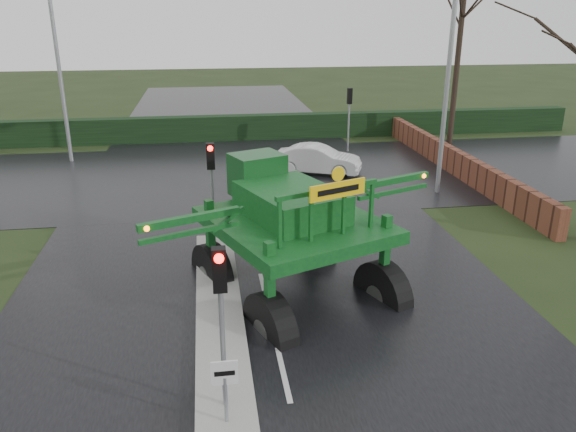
{
  "coord_description": "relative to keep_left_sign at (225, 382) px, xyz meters",
  "views": [
    {
      "loc": [
        -1.42,
        -10.23,
        7.49
      ],
      "look_at": [
        0.78,
        4.57,
        2.0
      ],
      "focal_mm": 35.0,
      "sensor_mm": 36.0,
      "label": 1
    }
  ],
  "objects": [
    {
      "name": "street_light_right",
      "position": [
        9.49,
        13.5,
        4.93
      ],
      "size": [
        3.85,
        0.3,
        10.0
      ],
      "color": "gray",
      "rests_on": "ground"
    },
    {
      "name": "road_main",
      "position": [
        1.3,
        11.5,
        -1.05
      ],
      "size": [
        14.0,
        80.0,
        0.02
      ],
      "primitive_type": "cube",
      "color": "black",
      "rests_on": "ground"
    },
    {
      "name": "median_island",
      "position": [
        0.0,
        4.5,
        -0.97
      ],
      "size": [
        1.2,
        10.0,
        0.16
      ],
      "primitive_type": "cube",
      "color": "gray",
      "rests_on": "ground"
    },
    {
      "name": "tree_right_far",
      "position": [
        14.3,
        22.5,
        5.44
      ],
      "size": [
        7.0,
        7.0,
        12.05
      ],
      "color": "black",
      "rests_on": "ground"
    },
    {
      "name": "keep_left_sign",
      "position": [
        0.0,
        0.0,
        0.0
      ],
      "size": [
        0.5,
        0.07,
        1.35
      ],
      "color": "gray",
      "rests_on": "ground"
    },
    {
      "name": "street_light_left_far",
      "position": [
        -6.89,
        21.5,
        4.93
      ],
      "size": [
        3.85,
        0.3,
        10.0
      ],
      "color": "gray",
      "rests_on": "ground"
    },
    {
      "name": "brick_wall",
      "position": [
        11.8,
        17.5,
        -0.46
      ],
      "size": [
        0.4,
        20.0,
        1.2
      ],
      "primitive_type": "cube",
      "color": "#592D1E",
      "rests_on": "ground"
    },
    {
      "name": "traffic_signal_mid",
      "position": [
        0.0,
        8.99,
        1.53
      ],
      "size": [
        0.26,
        0.33,
        3.52
      ],
      "color": "gray",
      "rests_on": "ground"
    },
    {
      "name": "traffic_signal_far",
      "position": [
        7.8,
        21.51,
        1.53
      ],
      "size": [
        0.26,
        0.33,
        3.52
      ],
      "rotation": [
        0.0,
        0.0,
        3.14
      ],
      "color": "gray",
      "rests_on": "ground"
    },
    {
      "name": "road_cross",
      "position": [
        1.3,
        17.5,
        -1.05
      ],
      "size": [
        80.0,
        12.0,
        0.02
      ],
      "primitive_type": "cube",
      "color": "black",
      "rests_on": "ground"
    },
    {
      "name": "crop_sprayer",
      "position": [
        1.14,
        3.55,
        1.31
      ],
      "size": [
        8.36,
        6.72,
        5.01
      ],
      "rotation": [
        0.0,
        0.0,
        0.39
      ],
      "color": "black",
      "rests_on": "ground"
    },
    {
      "name": "ground",
      "position": [
        1.3,
        1.5,
        -1.06
      ],
      "size": [
        140.0,
        140.0,
        0.0
      ],
      "primitive_type": "plane",
      "color": "black",
      "rests_on": "ground"
    },
    {
      "name": "traffic_signal_near",
      "position": [
        0.0,
        0.49,
        1.53
      ],
      "size": [
        0.26,
        0.33,
        3.52
      ],
      "color": "gray",
      "rests_on": "ground"
    },
    {
      "name": "hedge_row",
      "position": [
        1.3,
        25.5,
        -0.31
      ],
      "size": [
        44.0,
        0.9,
        1.5
      ],
      "primitive_type": "cube",
      "color": "black",
      "rests_on": "ground"
    },
    {
      "name": "white_sedan",
      "position": [
        5.2,
        17.26,
        -1.06
      ],
      "size": [
        4.4,
        2.96,
        1.37
      ],
      "primitive_type": "imported",
      "rotation": [
        0.0,
        0.0,
        1.17
      ],
      "color": "silver",
      "rests_on": "ground"
    }
  ]
}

